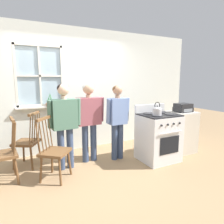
{
  "coord_description": "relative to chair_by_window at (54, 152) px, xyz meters",
  "views": [
    {
      "loc": [
        -1.17,
        -2.95,
        1.6
      ],
      "look_at": [
        0.45,
        0.26,
        1.0
      ],
      "focal_mm": 32.0,
      "sensor_mm": 36.0,
      "label": 1
    }
  ],
  "objects": [
    {
      "name": "side_counter",
      "position": [
        2.73,
        -0.01,
        -0.0
      ],
      "size": [
        0.55,
        0.5,
        0.9
      ],
      "color": "beige",
      "rests_on": "ground_plane"
    },
    {
      "name": "stove",
      "position": [
        1.99,
        -0.14,
        0.02
      ],
      "size": [
        0.71,
        0.68,
        1.08
      ],
      "color": "silver",
      "rests_on": "ground_plane"
    },
    {
      "name": "person_elderly_left",
      "position": [
        0.26,
        0.29,
        0.47
      ],
      "size": [
        0.58,
        0.23,
        1.52
      ],
      "rotation": [
        0.0,
        0.0,
        0.06
      ],
      "color": "#384766",
      "rests_on": "ground_plane"
    },
    {
      "name": "potted_plant",
      "position": [
        0.17,
        1.14,
        0.67
      ],
      "size": [
        0.16,
        0.16,
        0.28
      ],
      "color": "#935B3D",
      "rests_on": "wall_back"
    },
    {
      "name": "stereo",
      "position": [
        2.73,
        -0.03,
        0.53
      ],
      "size": [
        0.34,
        0.29,
        0.18
      ],
      "color": "#232326",
      "rests_on": "side_counter"
    },
    {
      "name": "chair_by_window",
      "position": [
        0.0,
        0.0,
        0.0
      ],
      "size": [
        0.58,
        0.58,
        1.01
      ],
      "rotation": [
        0.0,
        0.0,
        0.89
      ],
      "color": "brown",
      "rests_on": "ground_plane"
    },
    {
      "name": "chair_near_wall",
      "position": [
        -0.33,
        0.71,
        0.0
      ],
      "size": [
        0.56,
        0.56,
        1.01
      ],
      "rotation": [
        0.0,
        0.0,
        -2.1
      ],
      "color": "brown",
      "rests_on": "ground_plane"
    },
    {
      "name": "person_adult_right",
      "position": [
        1.29,
        0.27,
        0.42
      ],
      "size": [
        0.5,
        0.22,
        1.48
      ],
      "rotation": [
        0.0,
        0.0,
        0.04
      ],
      "color": "#384766",
      "rests_on": "ground_plane"
    },
    {
      "name": "chair_center_cluster",
      "position": [
        -0.7,
        0.22,
        0.0
      ],
      "size": [
        0.44,
        0.45,
        1.01
      ],
      "rotation": [
        0.0,
        0.0,
        -1.48
      ],
      "color": "brown",
      "rests_on": "ground_plane"
    },
    {
      "name": "ground_plane",
      "position": [
        0.63,
        -0.17,
        -0.45
      ],
      "size": [
        16.0,
        16.0,
        0.0
      ],
      "primitive_type": "plane",
      "color": "#937551"
    },
    {
      "name": "wall_back",
      "position": [
        0.66,
        1.23,
        0.88
      ],
      "size": [
        6.4,
        0.16,
        2.7
      ],
      "color": "silver",
      "rests_on": "ground_plane"
    },
    {
      "name": "kettle",
      "position": [
        1.83,
        -0.27,
        0.57
      ],
      "size": [
        0.21,
        0.17,
        0.25
      ],
      "color": "#B7B7BC",
      "rests_on": "stove"
    },
    {
      "name": "person_teen_center",
      "position": [
        0.76,
        0.42,
        0.48
      ],
      "size": [
        0.59,
        0.23,
        1.52
      ],
      "rotation": [
        0.0,
        0.0,
        -0.01
      ],
      "color": "#384766",
      "rests_on": "ground_plane"
    }
  ]
}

